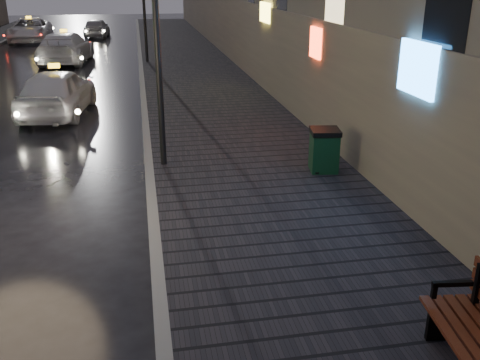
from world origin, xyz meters
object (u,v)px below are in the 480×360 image
(trash_bin, at_px, (324,150))
(taxi_mid, at_px, (66,48))
(lamp_near, at_px, (156,15))
(taxi_near, at_px, (57,92))
(car_far, at_px, (97,28))
(taxi_far, at_px, (30,30))

(trash_bin, xyz_separation_m, taxi_mid, (-7.62, 18.39, 0.14))
(lamp_near, distance_m, taxi_near, 7.21)
(lamp_near, bearing_deg, taxi_mid, 103.33)
(trash_bin, relative_size, taxi_near, 0.22)
(taxi_mid, distance_m, car_far, 12.27)
(trash_bin, distance_m, car_far, 31.39)
(taxi_mid, relative_size, taxi_far, 0.98)
(taxi_mid, bearing_deg, trash_bin, 118.08)
(lamp_near, xyz_separation_m, taxi_far, (-7.58, 27.66, -2.72))
(lamp_near, bearing_deg, car_far, 96.39)
(lamp_near, height_order, car_far, lamp_near)
(taxi_near, relative_size, car_far, 1.14)
(taxi_far, bearing_deg, taxi_mid, -74.21)
(lamp_near, xyz_separation_m, taxi_near, (-3.08, 5.92, -2.72))
(trash_bin, bearing_deg, taxi_mid, 121.15)
(trash_bin, distance_m, taxi_near, 9.66)
(trash_bin, xyz_separation_m, taxi_near, (-6.61, 7.05, 0.12))
(lamp_near, relative_size, taxi_near, 1.18)
(taxi_mid, height_order, taxi_far, taxi_mid)
(taxi_near, distance_m, taxi_mid, 11.38)
(taxi_far, xyz_separation_m, car_far, (4.28, 1.84, -0.10))
(lamp_near, distance_m, taxi_mid, 17.94)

